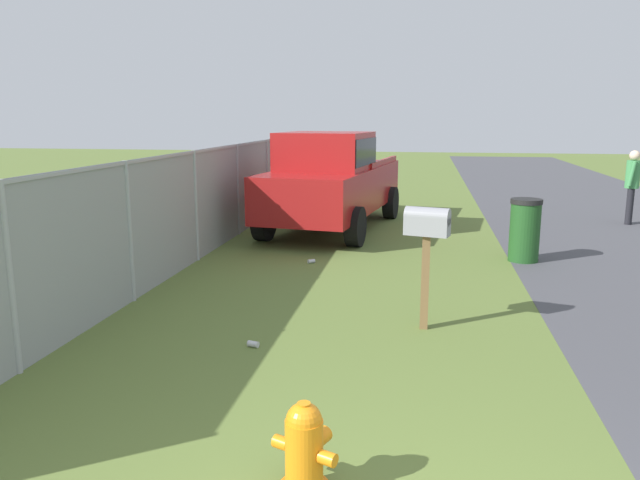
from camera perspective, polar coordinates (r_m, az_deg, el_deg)
fire_hydrant at (r=4.17m, az=-1.44°, el=-18.98°), size 0.43×0.46×0.64m
mailbox at (r=6.98m, az=9.93°, el=0.73°), size 0.32×0.53×1.42m
pickup_truck at (r=13.09m, az=1.05°, el=5.72°), size 5.34×2.67×2.09m
trash_bin at (r=10.84m, az=18.51°, el=0.88°), size 0.52×0.52×1.06m
pedestrian at (r=15.46m, az=27.04°, el=4.84°), size 0.46×0.33×1.66m
fence_section at (r=10.49m, az=-11.51°, el=3.47°), size 14.31×0.07×1.86m
litter_can_near_hydrant at (r=10.24m, az=-0.82°, el=-1.99°), size 0.13×0.14×0.07m
litter_can_midfield_b at (r=6.65m, az=-6.24°, el=-9.60°), size 0.10×0.13×0.07m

